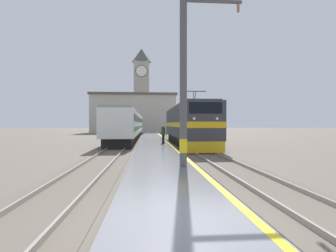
# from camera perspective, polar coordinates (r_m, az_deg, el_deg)

# --- Properties ---
(ground_plane) EXTENTS (200.00, 200.00, 0.00)m
(ground_plane) POSITION_cam_1_polar(r_m,az_deg,el_deg) (35.68, -3.34, -2.92)
(ground_plane) COLOR #60564C
(platform) EXTENTS (3.06, 140.00, 0.27)m
(platform) POSITION_cam_1_polar(r_m,az_deg,el_deg) (30.68, -3.15, -3.23)
(platform) COLOR slate
(platform) RESTS_ON ground
(rail_track_near) EXTENTS (2.83, 140.00, 0.16)m
(rail_track_near) POSITION_cam_1_polar(r_m,az_deg,el_deg) (30.93, 2.91, -3.38)
(rail_track_near) COLOR #60564C
(rail_track_near) RESTS_ON ground
(rail_track_far) EXTENTS (2.83, 140.00, 0.16)m
(rail_track_far) POSITION_cam_1_polar(r_m,az_deg,el_deg) (30.79, -9.24, -3.41)
(rail_track_far) COLOR #60564C
(rail_track_far) RESTS_ON ground
(locomotive_train) EXTENTS (2.92, 17.50, 4.90)m
(locomotive_train) POSITION_cam_1_polar(r_m,az_deg,el_deg) (26.58, 4.11, 0.25)
(locomotive_train) COLOR black
(locomotive_train) RESTS_ON ground
(passenger_train) EXTENTS (2.92, 33.28, 3.61)m
(passenger_train) POSITION_cam_1_polar(r_m,az_deg,el_deg) (37.67, -8.35, 0.24)
(passenger_train) COLOR black
(passenger_train) RESTS_ON ground
(catenary_mast) EXTENTS (2.74, 0.33, 7.97)m
(catenary_mast) POSITION_cam_1_polar(r_m,az_deg,el_deg) (11.51, 3.68, 10.80)
(catenary_mast) COLOR #4C4C51
(catenary_mast) RESTS_ON platform
(person_on_platform) EXTENTS (0.34, 0.34, 1.75)m
(person_on_platform) POSITION_cam_1_polar(r_m,az_deg,el_deg) (24.82, -1.05, -1.66)
(person_on_platform) COLOR #23232D
(person_on_platform) RESTS_ON platform
(clock_tower) EXTENTS (5.24, 5.24, 23.16)m
(clock_tower) POSITION_cam_1_polar(r_m,az_deg,el_deg) (74.35, -5.76, 8.43)
(clock_tower) COLOR #ADA393
(clock_tower) RESTS_ON ground
(station_building) EXTENTS (20.17, 10.32, 9.27)m
(station_building) POSITION_cam_1_polar(r_m,az_deg,el_deg) (64.64, -7.37, 2.73)
(station_building) COLOR #B7B2A3
(station_building) RESTS_ON ground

